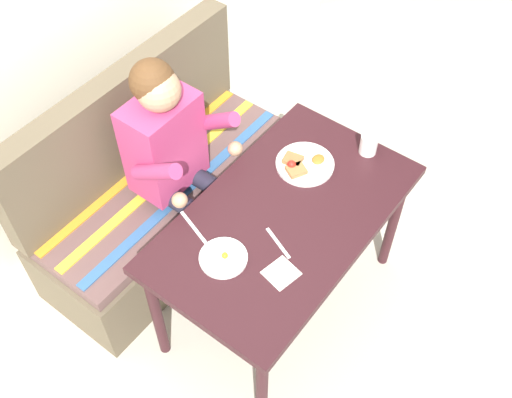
% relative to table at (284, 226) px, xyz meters
% --- Properties ---
extents(ground_plane, '(8.00, 8.00, 0.00)m').
position_rel_table_xyz_m(ground_plane, '(0.00, 0.00, -0.65)').
color(ground_plane, beige).
extents(table, '(1.20, 0.70, 0.73)m').
position_rel_table_xyz_m(table, '(0.00, 0.00, 0.00)').
color(table, '#33161B').
rests_on(table, ground).
extents(couch, '(1.44, 0.56, 1.00)m').
position_rel_table_xyz_m(couch, '(0.00, 0.76, -0.32)').
color(couch, brown).
rests_on(couch, ground).
extents(person, '(0.45, 0.61, 1.21)m').
position_rel_table_xyz_m(person, '(-0.02, 0.59, 0.09)').
color(person, '#B1386A').
rests_on(person, ground).
extents(plate_breakfast, '(0.26, 0.26, 0.05)m').
position_rel_table_xyz_m(plate_breakfast, '(0.27, 0.09, 0.09)').
color(plate_breakfast, white).
rests_on(plate_breakfast, table).
extents(plate_eggs, '(0.19, 0.19, 0.04)m').
position_rel_table_xyz_m(plate_eggs, '(-0.33, 0.06, 0.09)').
color(plate_eggs, white).
rests_on(plate_eggs, table).
extents(coffee_mug, '(0.12, 0.08, 0.10)m').
position_rel_table_xyz_m(coffee_mug, '(0.52, -0.09, 0.13)').
color(coffee_mug, white).
rests_on(coffee_mug, table).
extents(napkin, '(0.14, 0.14, 0.01)m').
position_rel_table_xyz_m(napkin, '(-0.24, -0.16, 0.09)').
color(napkin, silver).
rests_on(napkin, table).
extents(fork, '(0.08, 0.16, 0.00)m').
position_rel_table_xyz_m(fork, '(-0.14, -0.07, 0.08)').
color(fork, silver).
rests_on(fork, table).
extents(knife, '(0.08, 0.19, 0.00)m').
position_rel_table_xyz_m(knife, '(-0.28, 0.26, 0.08)').
color(knife, silver).
rests_on(knife, table).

